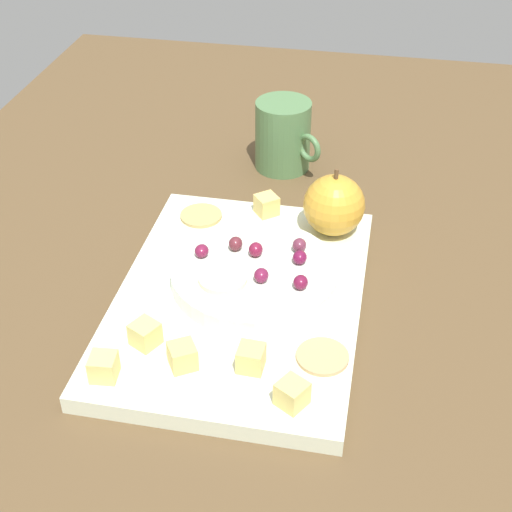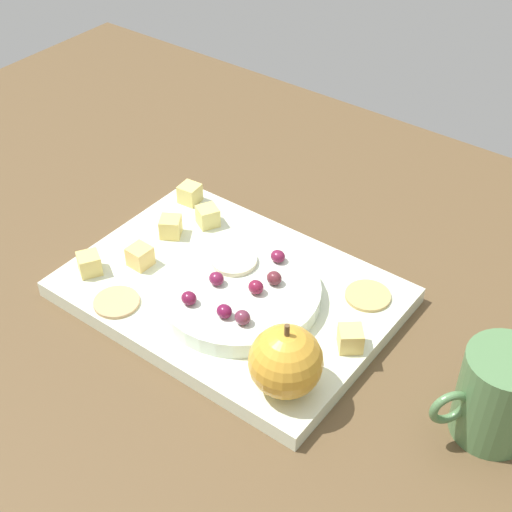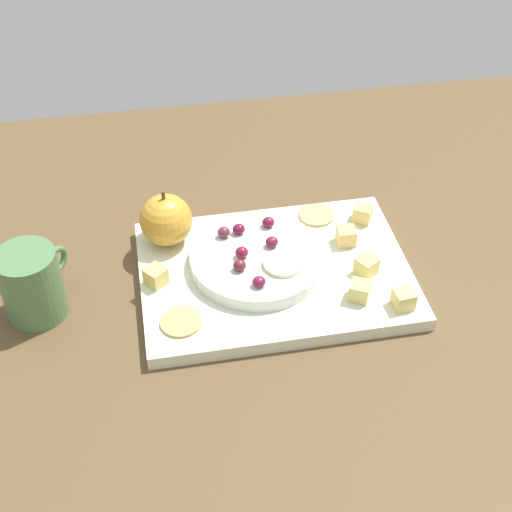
{
  "view_description": "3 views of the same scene",
  "coord_description": "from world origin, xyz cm",
  "px_view_note": "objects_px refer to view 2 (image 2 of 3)",
  "views": [
    {
      "loc": [
        62.76,
        13.46,
        56.4
      ],
      "look_at": [
        0.2,
        1.2,
        9.21
      ],
      "focal_mm": 51.8,
      "sensor_mm": 36.0,
      "label": 1
    },
    {
      "loc": [
        -37.25,
        48.61,
        62.7
      ],
      "look_at": [
        1.36,
        -2.57,
        9.79
      ],
      "focal_mm": 52.29,
      "sensor_mm": 36.0,
      "label": 2
    },
    {
      "loc": [
        -12.18,
        -69.52,
        71.66
      ],
      "look_at": [
        0.39,
        -0.69,
        9.5
      ],
      "focal_mm": 50.63,
      "sensor_mm": 36.0,
      "label": 3
    }
  ],
  "objects_px": {
    "cheese_cube_3": "(190,194)",
    "grape_2": "(256,287)",
    "apple_whole": "(286,362)",
    "grape_4": "(243,317)",
    "cheese_cube_2": "(89,264)",
    "cracker_1": "(117,302)",
    "grape_3": "(216,279)",
    "grape_1": "(189,298)",
    "apple_slice_0": "(234,261)",
    "cheese_cube_1": "(208,216)",
    "grape_0": "(275,255)",
    "cheese_cube_0": "(351,338)",
    "grape_5": "(274,278)",
    "serving_dish": "(239,293)",
    "platter": "(229,294)",
    "cheese_cube_5": "(140,256)",
    "cracker_0": "(368,296)",
    "cup": "(497,395)",
    "cheese_cube_4": "(171,227)",
    "grape_6": "(224,311)"
  },
  "relations": [
    {
      "from": "cheese_cube_3",
      "to": "grape_2",
      "type": "relative_size",
      "value": 1.43
    },
    {
      "from": "apple_whole",
      "to": "grape_2",
      "type": "relative_size",
      "value": 4.23
    },
    {
      "from": "grape_4",
      "to": "grape_2",
      "type": "bearing_deg",
      "value": -69.39
    },
    {
      "from": "cheese_cube_2",
      "to": "grape_4",
      "type": "xyz_separation_m",
      "value": [
        -0.2,
        -0.02,
        0.02
      ]
    },
    {
      "from": "cheese_cube_2",
      "to": "grape_4",
      "type": "bearing_deg",
      "value": -173.27
    },
    {
      "from": "cracker_1",
      "to": "grape_3",
      "type": "height_order",
      "value": "grape_3"
    },
    {
      "from": "grape_1",
      "to": "apple_slice_0",
      "type": "xyz_separation_m",
      "value": [
        0.0,
        -0.08,
        -0.0
      ]
    },
    {
      "from": "grape_3",
      "to": "grape_4",
      "type": "distance_m",
      "value": 0.07
    },
    {
      "from": "cheese_cube_1",
      "to": "grape_0",
      "type": "bearing_deg",
      "value": 168.26
    },
    {
      "from": "cheese_cube_0",
      "to": "grape_5",
      "type": "bearing_deg",
      "value": -7.34
    },
    {
      "from": "serving_dish",
      "to": "cracker_1",
      "type": "bearing_deg",
      "value": 40.13
    },
    {
      "from": "cheese_cube_2",
      "to": "cheese_cube_0",
      "type": "bearing_deg",
      "value": -165.21
    },
    {
      "from": "platter",
      "to": "cheese_cube_0",
      "type": "height_order",
      "value": "cheese_cube_0"
    },
    {
      "from": "apple_whole",
      "to": "cheese_cube_5",
      "type": "height_order",
      "value": "apple_whole"
    },
    {
      "from": "serving_dish",
      "to": "grape_1",
      "type": "distance_m",
      "value": 0.06
    },
    {
      "from": "cheese_cube_0",
      "to": "cheese_cube_3",
      "type": "height_order",
      "value": "same"
    },
    {
      "from": "cheese_cube_2",
      "to": "grape_1",
      "type": "relative_size",
      "value": 1.43
    },
    {
      "from": "cheese_cube_1",
      "to": "cracker_0",
      "type": "height_order",
      "value": "cheese_cube_1"
    },
    {
      "from": "cracker_0",
      "to": "apple_slice_0",
      "type": "distance_m",
      "value": 0.16
    },
    {
      "from": "apple_whole",
      "to": "cup",
      "type": "bearing_deg",
      "value": -153.21
    },
    {
      "from": "cheese_cube_2",
      "to": "grape_1",
      "type": "height_order",
      "value": "grape_1"
    },
    {
      "from": "cracker_0",
      "to": "grape_3",
      "type": "bearing_deg",
      "value": 36.85
    },
    {
      "from": "grape_1",
      "to": "cracker_1",
      "type": "bearing_deg",
      "value": 23.16
    },
    {
      "from": "cracker_0",
      "to": "apple_whole",
      "type": "bearing_deg",
      "value": 90.4
    },
    {
      "from": "apple_slice_0",
      "to": "cracker_1",
      "type": "bearing_deg",
      "value": 56.98
    },
    {
      "from": "cheese_cube_4",
      "to": "grape_0",
      "type": "xyz_separation_m",
      "value": [
        -0.14,
        -0.02,
        0.01
      ]
    },
    {
      "from": "platter",
      "to": "grape_0",
      "type": "height_order",
      "value": "grape_0"
    },
    {
      "from": "cheese_cube_3",
      "to": "cheese_cube_4",
      "type": "height_order",
      "value": "same"
    },
    {
      "from": "cheese_cube_3",
      "to": "cheese_cube_4",
      "type": "bearing_deg",
      "value": 112.23
    },
    {
      "from": "cheese_cube_2",
      "to": "grape_0",
      "type": "distance_m",
      "value": 0.21
    },
    {
      "from": "cheese_cube_0",
      "to": "grape_6",
      "type": "distance_m",
      "value": 0.13
    },
    {
      "from": "grape_4",
      "to": "serving_dish",
      "type": "bearing_deg",
      "value": -48.42
    },
    {
      "from": "grape_1",
      "to": "grape_6",
      "type": "relative_size",
      "value": 1.0
    },
    {
      "from": "serving_dish",
      "to": "cheese_cube_5",
      "type": "relative_size",
      "value": 7.35
    },
    {
      "from": "grape_1",
      "to": "cheese_cube_2",
      "type": "bearing_deg",
      "value": 5.42
    },
    {
      "from": "platter",
      "to": "grape_4",
      "type": "relative_size",
      "value": 20.89
    },
    {
      "from": "cheese_cube_1",
      "to": "grape_2",
      "type": "height_order",
      "value": "grape_2"
    },
    {
      "from": "cheese_cube_5",
      "to": "grape_2",
      "type": "bearing_deg",
      "value": -170.6
    },
    {
      "from": "cheese_cube_0",
      "to": "grape_0",
      "type": "distance_m",
      "value": 0.14
    },
    {
      "from": "grape_0",
      "to": "grape_5",
      "type": "height_order",
      "value": "grape_5"
    },
    {
      "from": "cracker_1",
      "to": "grape_4",
      "type": "relative_size",
      "value": 2.97
    },
    {
      "from": "platter",
      "to": "cheese_cube_1",
      "type": "xyz_separation_m",
      "value": [
        0.09,
        -0.08,
        0.02
      ]
    },
    {
      "from": "cheese_cube_1",
      "to": "grape_3",
      "type": "height_order",
      "value": "grape_3"
    },
    {
      "from": "platter",
      "to": "apple_whole",
      "type": "relative_size",
      "value": 4.94
    },
    {
      "from": "cracker_1",
      "to": "apple_slice_0",
      "type": "xyz_separation_m",
      "value": [
        -0.07,
        -0.12,
        0.02
      ]
    },
    {
      "from": "apple_whole",
      "to": "grape_2",
      "type": "bearing_deg",
      "value": -39.16
    },
    {
      "from": "grape_4",
      "to": "apple_slice_0",
      "type": "bearing_deg",
      "value": -46.57
    },
    {
      "from": "cheese_cube_5",
      "to": "apple_slice_0",
      "type": "distance_m",
      "value": 0.11
    },
    {
      "from": "cup",
      "to": "platter",
      "type": "bearing_deg",
      "value": 1.48
    },
    {
      "from": "apple_whole",
      "to": "grape_3",
      "type": "distance_m",
      "value": 0.15
    }
  ]
}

